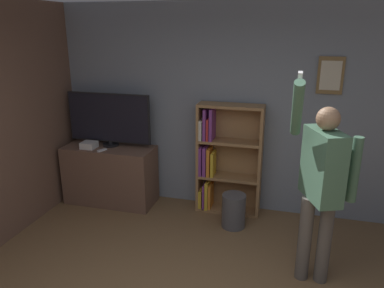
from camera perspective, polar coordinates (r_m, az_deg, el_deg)
wall_back at (r=4.92m, az=6.14°, el=5.17°), size 6.65×0.09×2.70m
wall_side_brick at (r=4.66m, az=-27.19°, el=2.58°), size 0.06×4.41×2.70m
tv_ledge at (r=5.38m, az=-12.30°, el=-4.58°), size 1.24×0.53×0.81m
television at (r=5.20m, az=-12.53°, el=3.75°), size 1.18×0.22×0.73m
game_console at (r=5.26m, az=-15.42°, el=-0.15°), size 0.19×0.18×0.09m
remote_loose at (r=5.10m, az=-13.56°, el=-0.92°), size 0.09×0.14×0.02m
bookshelf at (r=4.94m, az=4.66°, el=-2.37°), size 0.84×0.28×1.46m
person at (r=3.61m, az=19.11°, el=-5.17°), size 0.62×0.59×2.06m
waste_bin at (r=4.73m, az=6.36°, el=-10.06°), size 0.29×0.29×0.43m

